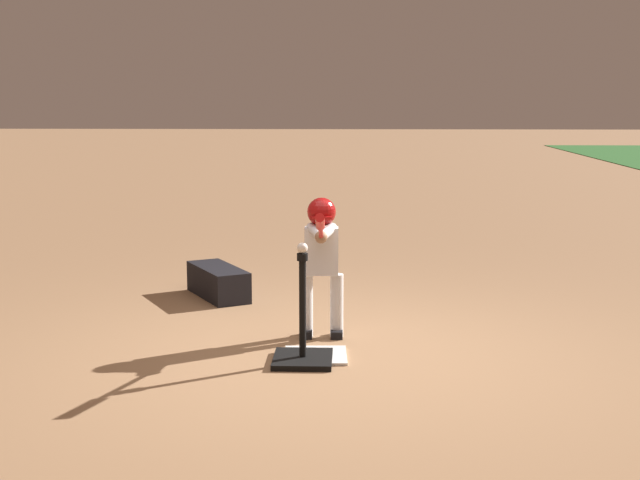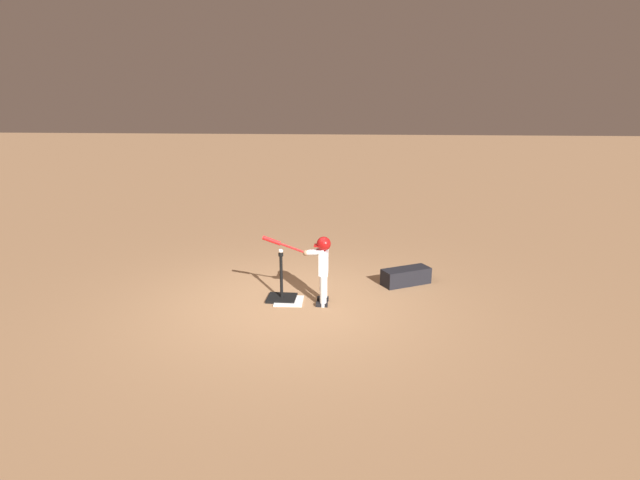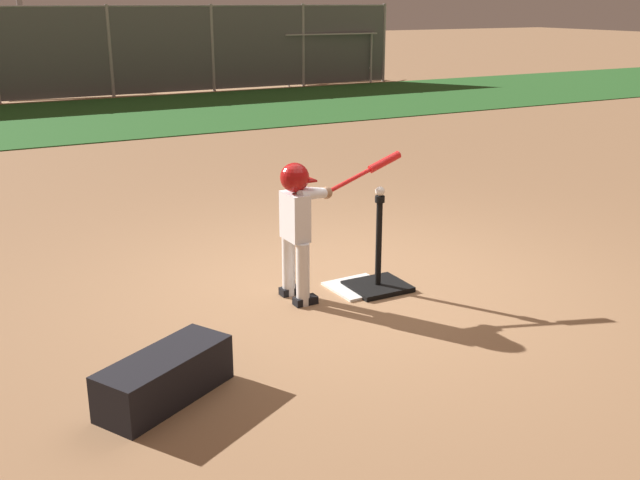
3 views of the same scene
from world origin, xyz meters
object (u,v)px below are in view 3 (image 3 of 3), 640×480
(baseball, at_px, (380,191))
(equipment_bag, at_px, (165,377))
(batter_child, at_px, (300,214))
(bleachers_far_right, at_px, (316,57))
(batting_tee, at_px, (378,277))
(bleachers_far_left, at_px, (41,71))

(baseball, bearing_deg, equipment_bag, -156.07)
(baseball, xyz_separation_m, equipment_bag, (-2.01, -0.89, -0.67))
(batter_child, height_order, bleachers_far_right, bleachers_far_right)
(batting_tee, xyz_separation_m, baseball, (0.00, -0.00, 0.70))
(batting_tee, bearing_deg, batter_child, 170.43)
(batter_child, relative_size, baseball, 14.55)
(batter_child, distance_m, bleachers_far_right, 16.38)
(baseball, height_order, bleachers_far_left, bleachers_far_left)
(batting_tee, relative_size, bleachers_far_right, 0.27)
(bleachers_far_right, bearing_deg, bleachers_far_left, 171.07)
(baseball, distance_m, equipment_bag, 2.30)
(batting_tee, relative_size, baseball, 10.38)
(batter_child, xyz_separation_m, equipment_bag, (-1.38, -1.00, -0.54))
(bleachers_far_left, height_order, bleachers_far_right, bleachers_far_right)
(batting_tee, xyz_separation_m, batter_child, (-0.64, 0.11, 0.58))
(batter_child, distance_m, equipment_bag, 1.79)
(batter_child, bearing_deg, baseball, -9.57)
(batting_tee, bearing_deg, bleachers_far_left, 90.58)
(bleachers_far_left, bearing_deg, baseball, -89.42)
(batter_child, bearing_deg, bleachers_far_right, 61.78)
(batting_tee, height_order, batter_child, batter_child)
(batter_child, bearing_deg, equipment_bag, -144.00)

